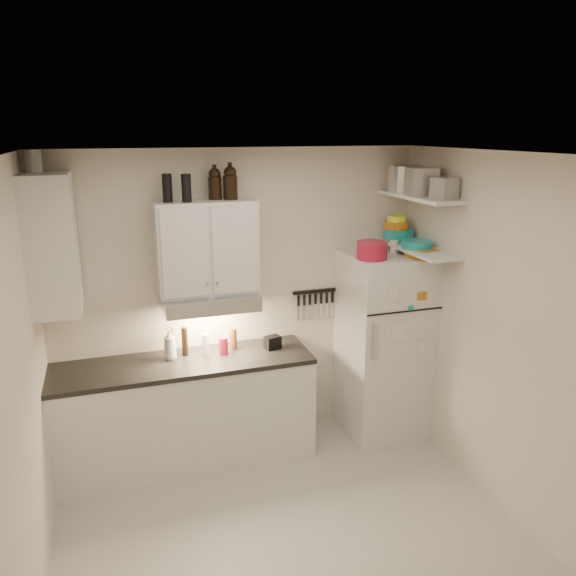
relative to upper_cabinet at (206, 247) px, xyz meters
name	(u,v)px	position (x,y,z in m)	size (l,w,h in m)	color
floor	(294,540)	(0.30, -1.33, -1.84)	(3.20, 3.00, 0.02)	beige
ceiling	(296,153)	(0.30, -1.33, 0.78)	(3.20, 3.00, 0.02)	silver
back_wall	(239,300)	(0.30, 0.18, -0.53)	(3.20, 0.02, 2.60)	beige
left_wall	(16,404)	(-1.31, -1.33, -0.53)	(0.02, 3.00, 2.60)	beige
right_wall	(507,338)	(1.91, -1.33, -0.53)	(0.02, 3.00, 2.60)	beige
base_cabinet	(186,414)	(-0.25, -0.14, -1.39)	(2.10, 0.60, 0.88)	white
countertop	(184,363)	(-0.25, -0.14, -0.93)	(2.10, 0.62, 0.04)	black
upper_cabinet	(206,247)	(0.00, 0.00, 0.00)	(0.80, 0.33, 0.75)	white
side_cabinet	(52,244)	(-1.14, -0.14, 0.12)	(0.33, 0.55, 1.00)	white
range_hood	(210,301)	(0.00, -0.06, -0.44)	(0.76, 0.46, 0.12)	silver
fridge	(383,345)	(1.55, -0.18, -0.98)	(0.70, 0.68, 1.70)	silver
shelf_hi	(420,197)	(1.75, -0.31, 0.38)	(0.30, 0.95, 0.03)	white
shelf_lo	(417,249)	(1.75, -0.31, -0.07)	(0.30, 0.95, 0.03)	white
knife_strip	(315,291)	(1.00, 0.15, -0.51)	(0.42, 0.02, 0.03)	black
dutch_oven	(372,250)	(1.32, -0.32, -0.05)	(0.26, 0.26, 0.15)	#A7132D
book_stack	(422,254)	(1.74, -0.42, -0.09)	(0.19, 0.23, 0.08)	#B66C16
spice_jar	(394,247)	(1.60, -0.18, -0.07)	(0.07, 0.07, 0.11)	silver
stock_pot	(405,179)	(1.76, -0.04, 0.50)	(0.31, 0.31, 0.22)	silver
tin_a	(421,182)	(1.72, -0.37, 0.50)	(0.23, 0.20, 0.23)	#AAAAAD
tin_b	(444,188)	(1.79, -0.59, 0.47)	(0.16, 0.16, 0.16)	#AAAAAD
bowl_teal	(399,235)	(1.73, -0.01, 0.00)	(0.27, 0.27, 0.11)	teal
bowl_orange	(396,225)	(1.72, 0.01, 0.09)	(0.21, 0.21, 0.06)	orange
bowl_yellow	(397,218)	(1.72, 0.01, 0.15)	(0.17, 0.17, 0.05)	#F4F92B
plates	(417,244)	(1.72, -0.35, -0.02)	(0.26, 0.26, 0.06)	teal
growler_a	(215,183)	(0.09, 0.04, 0.50)	(0.11, 0.11, 0.25)	black
growler_b	(230,182)	(0.21, -0.01, 0.51)	(0.11, 0.11, 0.27)	black
thermos_a	(186,188)	(-0.15, -0.07, 0.48)	(0.07, 0.07, 0.21)	black
thermos_b	(167,188)	(-0.29, -0.03, 0.48)	(0.07, 0.07, 0.22)	black
side_jar	(33,161)	(-1.20, -0.04, 0.70)	(0.12, 0.12, 0.16)	silver
soap_bottle	(170,342)	(-0.34, -0.06, -0.76)	(0.11, 0.11, 0.30)	white
pepper_mill	(233,339)	(0.20, -0.01, -0.81)	(0.06, 0.06, 0.19)	brown
oil_bottle	(171,342)	(-0.33, 0.00, -0.78)	(0.05, 0.05, 0.25)	#485816
vinegar_bottle	(185,341)	(-0.22, -0.02, -0.78)	(0.05, 0.05, 0.25)	black
clear_bottle	(206,344)	(-0.05, -0.05, -0.81)	(0.06, 0.06, 0.18)	silver
red_jar	(223,346)	(0.09, -0.10, -0.83)	(0.08, 0.08, 0.15)	#A7132D
caddy	(273,342)	(0.52, -0.10, -0.85)	(0.13, 0.09, 0.11)	black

